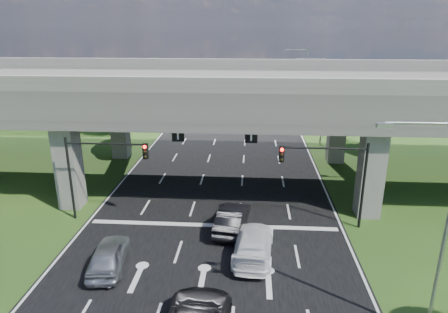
# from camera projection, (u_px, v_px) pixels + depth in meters

# --- Properties ---
(ground) EXTENTS (160.00, 160.00, 0.00)m
(ground) POSITION_uv_depth(u_px,v_px,m) (208.00, 253.00, 24.25)
(ground) COLOR #214114
(ground) RESTS_ON ground
(road) EXTENTS (18.00, 120.00, 0.03)m
(road) POSITION_uv_depth(u_px,v_px,m) (220.00, 189.00, 33.71)
(road) COLOR black
(road) RESTS_ON ground
(overpass) EXTENTS (80.00, 15.00, 10.00)m
(overpass) POSITION_uv_depth(u_px,v_px,m) (222.00, 92.00, 33.12)
(overpass) COLOR #3A3734
(overpass) RESTS_ON ground
(warehouse) EXTENTS (20.00, 10.00, 4.00)m
(warehouse) POSITION_uv_depth(u_px,v_px,m) (57.00, 105.00, 58.47)
(warehouse) COLOR #9E9E99
(warehouse) RESTS_ON ground
(signal_right) EXTENTS (5.76, 0.54, 6.00)m
(signal_right) POSITION_uv_depth(u_px,v_px,m) (332.00, 169.00, 26.15)
(signal_right) COLOR black
(signal_right) RESTS_ON ground
(signal_left) EXTENTS (5.76, 0.54, 6.00)m
(signal_left) POSITION_uv_depth(u_px,v_px,m) (99.00, 164.00, 27.18)
(signal_left) COLOR black
(signal_left) RESTS_ON ground
(streetlight_near) EXTENTS (3.38, 0.25, 10.00)m
(streetlight_near) POSITION_uv_depth(u_px,v_px,m) (439.00, 217.00, 16.06)
(streetlight_near) COLOR gray
(streetlight_near) RESTS_ON ground
(streetlight_far) EXTENTS (3.38, 0.25, 10.00)m
(streetlight_far) POSITION_uv_depth(u_px,v_px,m) (320.00, 94.00, 44.47)
(streetlight_far) COLOR gray
(streetlight_far) RESTS_ON ground
(streetlight_beyond) EXTENTS (3.38, 0.25, 10.00)m
(streetlight_beyond) POSITION_uv_depth(u_px,v_px,m) (303.00, 76.00, 59.63)
(streetlight_beyond) COLOR gray
(streetlight_beyond) RESTS_ON ground
(tree_left_near) EXTENTS (4.50, 4.50, 7.80)m
(tree_left_near) POSITION_uv_depth(u_px,v_px,m) (116.00, 98.00, 48.27)
(tree_left_near) COLOR black
(tree_left_near) RESTS_ON ground
(tree_left_mid) EXTENTS (3.91, 3.90, 6.76)m
(tree_left_mid) POSITION_uv_depth(u_px,v_px,m) (114.00, 92.00, 56.25)
(tree_left_mid) COLOR black
(tree_left_mid) RESTS_ON ground
(tree_left_far) EXTENTS (4.80, 4.80, 8.32)m
(tree_left_far) POSITION_uv_depth(u_px,v_px,m) (155.00, 78.00, 63.26)
(tree_left_far) COLOR black
(tree_left_far) RESTS_ON ground
(tree_right_near) EXTENTS (4.20, 4.20, 7.28)m
(tree_right_near) POSITION_uv_depth(u_px,v_px,m) (339.00, 100.00, 48.50)
(tree_right_near) COLOR black
(tree_right_near) RESTS_ON ground
(tree_right_mid) EXTENTS (3.91, 3.90, 6.76)m
(tree_right_mid) POSITION_uv_depth(u_px,v_px,m) (348.00, 92.00, 55.98)
(tree_right_mid) COLOR black
(tree_right_mid) RESTS_ON ground
(tree_right_far) EXTENTS (4.50, 4.50, 7.80)m
(tree_right_far) POSITION_uv_depth(u_px,v_px,m) (312.00, 80.00, 63.61)
(tree_right_far) COLOR black
(tree_right_far) RESTS_ON ground
(car_silver) EXTENTS (2.40, 4.80, 1.57)m
(car_silver) POSITION_uv_depth(u_px,v_px,m) (109.00, 255.00, 22.55)
(car_silver) COLOR #B5B7BE
(car_silver) RESTS_ON road
(car_dark) EXTENTS (2.35, 5.05, 1.60)m
(car_dark) POSITION_uv_depth(u_px,v_px,m) (232.00, 219.00, 26.74)
(car_dark) COLOR black
(car_dark) RESTS_ON road
(car_white) EXTENTS (2.67, 5.74, 1.62)m
(car_white) POSITION_uv_depth(u_px,v_px,m) (253.00, 244.00, 23.69)
(car_white) COLOR white
(car_white) RESTS_ON road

